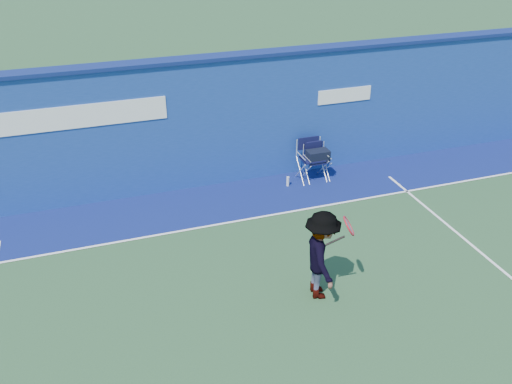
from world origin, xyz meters
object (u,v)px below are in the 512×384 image
object	(u,v)px
directors_chair_right	(312,167)
tennis_player	(321,255)
directors_chair_left	(317,165)
water_bottle	(288,181)

from	to	relation	value
directors_chair_right	tennis_player	xyz separation A→B (m)	(-1.64, -4.09, 0.51)
directors_chair_left	directors_chair_right	distance (m)	0.14
tennis_player	directors_chair_right	bearing A→B (deg)	68.19
water_bottle	tennis_player	world-z (taller)	tennis_player
directors_chair_left	tennis_player	xyz separation A→B (m)	(-1.76, -4.06, 0.44)
directors_chair_right	tennis_player	distance (m)	4.43
directors_chair_right	tennis_player	world-z (taller)	tennis_player
water_bottle	directors_chair_left	bearing A→B (deg)	9.71
water_bottle	tennis_player	xyz separation A→B (m)	(-0.96, -3.92, 0.70)
directors_chair_left	water_bottle	size ratio (longest dim) A/B	3.66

